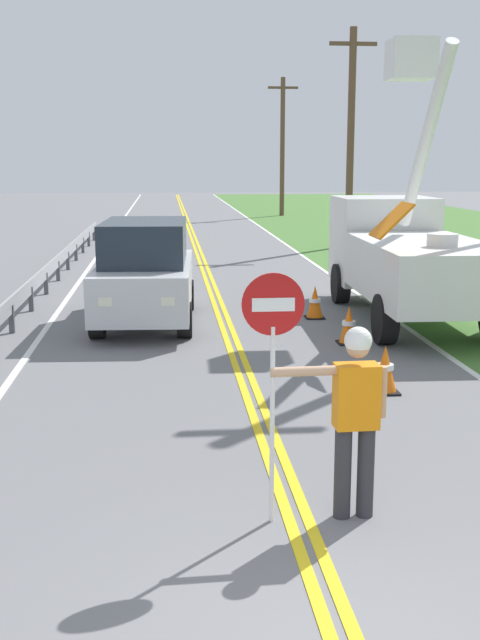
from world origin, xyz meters
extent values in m
cube|color=yellow|center=(-0.09, 20.00, 0.01)|extent=(0.11, 110.00, 0.01)
cube|color=yellow|center=(0.09, 20.00, 0.01)|extent=(0.11, 110.00, 0.01)
cube|color=silver|center=(3.60, 20.00, 0.01)|extent=(0.12, 110.00, 0.01)
cube|color=silver|center=(-3.60, 20.00, 0.01)|extent=(0.12, 110.00, 0.01)
cylinder|color=#2D2D33|center=(0.63, 2.29, 0.44)|extent=(0.16, 0.16, 0.88)
cylinder|color=#2D2D33|center=(0.41, 2.28, 0.44)|extent=(0.16, 0.16, 0.88)
cube|color=orange|center=(0.52, 2.29, 1.18)|extent=(0.41, 0.25, 0.60)
cylinder|color=tan|center=(0.02, 2.27, 1.43)|extent=(0.60, 0.11, 0.09)
cylinder|color=tan|center=(0.76, 2.30, 1.21)|extent=(0.09, 0.09, 0.48)
sphere|color=tan|center=(0.52, 2.29, 1.65)|extent=(0.22, 0.22, 0.22)
sphere|color=white|center=(0.52, 2.29, 1.70)|extent=(0.25, 0.25, 0.25)
cylinder|color=silver|center=(-0.26, 2.26, 0.92)|extent=(0.04, 0.04, 1.85)
cylinder|color=#B71414|center=(-0.26, 2.26, 2.05)|extent=(0.56, 0.03, 0.56)
cube|color=white|center=(-0.26, 2.24, 2.05)|extent=(0.38, 0.01, 0.12)
cube|color=silver|center=(3.83, 10.28, 1.21)|extent=(2.43, 4.66, 1.10)
cube|color=silver|center=(3.93, 13.73, 1.46)|extent=(2.26, 2.16, 2.00)
cube|color=#1E2833|center=(3.96, 14.76, 1.76)|extent=(1.98, 0.12, 0.90)
cylinder|color=silver|center=(3.80, 9.36, 1.88)|extent=(0.56, 0.56, 0.24)
cylinder|color=silver|center=(3.84, 10.66, 3.67)|extent=(0.32, 2.78, 3.46)
cube|color=white|center=(3.87, 11.95, 5.32)|extent=(0.93, 0.93, 0.80)
cube|color=orange|center=(2.59, 8.52, 2.31)|extent=(0.62, 0.82, 0.59)
cylinder|color=black|center=(2.89, 13.56, 0.46)|extent=(0.35, 0.93, 0.92)
cylinder|color=black|center=(4.95, 13.50, 0.46)|extent=(0.35, 0.93, 0.92)
cylinder|color=black|center=(2.77, 9.28, 0.46)|extent=(0.35, 0.93, 0.92)
cube|color=silver|center=(-1.61, 11.61, 0.80)|extent=(2.06, 4.68, 0.92)
cube|color=#1E2833|center=(-1.61, 11.61, 1.68)|extent=(1.75, 2.93, 0.84)
cube|color=#EAEACC|center=(-1.17, 9.31, 0.85)|extent=(0.24, 0.07, 0.16)
cube|color=#EAEACC|center=(-2.27, 9.36, 0.85)|extent=(0.24, 0.07, 0.16)
cylinder|color=black|center=(-0.86, 10.15, 0.34)|extent=(0.31, 0.69, 0.68)
cylinder|color=black|center=(-2.50, 10.23, 0.34)|extent=(0.31, 0.69, 0.68)
cylinder|color=black|center=(-0.73, 13.00, 0.34)|extent=(0.31, 0.69, 0.68)
cylinder|color=black|center=(-2.36, 13.08, 0.34)|extent=(0.31, 0.69, 0.68)
cylinder|color=brown|center=(5.93, 25.94, 4.09)|extent=(0.28, 0.28, 8.19)
cube|color=brown|center=(5.93, 25.94, 7.59)|extent=(1.80, 0.14, 0.14)
cylinder|color=brown|center=(5.91, 43.73, 4.08)|extent=(0.28, 0.28, 8.15)
cube|color=brown|center=(5.91, 43.73, 7.55)|extent=(1.80, 0.14, 0.14)
cone|color=orange|center=(1.92, 6.23, 0.35)|extent=(0.36, 0.36, 0.70)
cylinder|color=white|center=(1.92, 6.23, 0.39)|extent=(0.25, 0.25, 0.08)
cube|color=black|center=(1.92, 6.23, 0.01)|extent=(0.40, 0.40, 0.03)
cone|color=orange|center=(2.11, 9.35, 0.35)|extent=(0.36, 0.36, 0.70)
cylinder|color=white|center=(2.11, 9.35, 0.39)|extent=(0.25, 0.25, 0.08)
cube|color=black|center=(2.11, 9.35, 0.01)|extent=(0.40, 0.40, 0.03)
cone|color=orange|center=(1.94, 11.76, 0.35)|extent=(0.36, 0.36, 0.70)
cylinder|color=white|center=(1.94, 11.76, 0.39)|extent=(0.25, 0.25, 0.08)
cube|color=black|center=(1.94, 11.76, 0.01)|extent=(0.40, 0.40, 0.03)
cube|color=#9EA0A3|center=(-4.20, 14.29, 0.55)|extent=(0.06, 32.00, 0.32)
cube|color=#4C4C51|center=(-4.20, 10.86, 0.28)|extent=(0.10, 0.10, 0.55)
cube|color=#4C4C51|center=(-4.20, 13.14, 0.28)|extent=(0.10, 0.10, 0.55)
cube|color=#4C4C51|center=(-4.20, 15.43, 0.28)|extent=(0.10, 0.10, 0.55)
cube|color=#4C4C51|center=(-4.20, 17.72, 0.28)|extent=(0.10, 0.10, 0.55)
cube|color=#4C4C51|center=(-4.20, 20.00, 0.28)|extent=(0.10, 0.10, 0.55)
cube|color=#4C4C51|center=(-4.20, 22.29, 0.28)|extent=(0.10, 0.10, 0.55)
cube|color=#4C4C51|center=(-4.20, 24.57, 0.28)|extent=(0.10, 0.10, 0.55)
cube|color=#4C4C51|center=(-4.20, 26.86, 0.28)|extent=(0.10, 0.10, 0.55)
cube|color=#4C4C51|center=(-4.20, 29.14, 0.28)|extent=(0.10, 0.10, 0.55)
camera|label=1|loc=(-1.19, -4.52, 3.29)|focal=44.38mm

